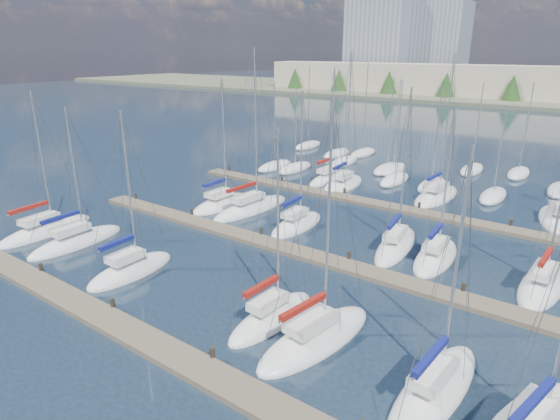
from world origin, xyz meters
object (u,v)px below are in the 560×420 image
Objects in this scene: sailboat_o at (343,184)px; sailboat_a at (46,230)px; sailboat_m at (542,285)px; sailboat_d at (272,317)px; sailboat_i at (251,208)px; sailboat_b at (77,242)px; sailboat_q at (557,219)px; sailboat_h at (222,204)px; sailboat_l at (436,257)px; sailboat_j at (297,224)px; sailboat_n at (328,179)px; sailboat_c at (131,270)px; sailboat_e at (316,338)px; sailboat_f at (435,389)px; sailboat_k at (396,245)px; sailboat_p at (436,196)px.

sailboat_o is 1.23× the size of sailboat_a.
sailboat_m is 17.79m from sailboat_d.
sailboat_i reaches higher than sailboat_o.
sailboat_q is at bearing 40.71° from sailboat_b.
sailboat_h is 1.04× the size of sailboat_a.
sailboat_l is 31.42m from sailboat_a.
sailboat_a reaches higher than sailboat_j.
sailboat_c is (1.16, -28.52, -0.02)m from sailboat_n.
sailboat_c is (7.66, -0.66, 0.01)m from sailboat_b.
sailboat_e is (19.35, -13.70, 0.01)m from sailboat_h.
sailboat_j is at bearing 33.97° from sailboat_a.
sailboat_l is (23.85, 13.83, 0.00)m from sailboat_b.
sailboat_m is at bearing -35.98° from sailboat_o.
sailboat_e is at bearing -60.63° from sailboat_n.
sailboat_b is 28.51m from sailboat_f.
sailboat_e is 26.42m from sailboat_a.
sailboat_c reaches higher than sailboat_d.
sailboat_f is at bearing -2.75° from sailboat_b.
sailboat_e reaches higher than sailboat_f.
sailboat_j is 14.87m from sailboat_d.
sailboat_o reaches higher than sailboat_j.
sailboat_b is at bearing -177.01° from sailboat_d.
sailboat_a reaches higher than sailboat_b.
sailboat_n is at bearing 90.50° from sailboat_c.
sailboat_j is 0.92× the size of sailboat_e.
sailboat_a is at bearing -152.22° from sailboat_q.
sailboat_q is (27.20, 14.33, -0.01)m from sailboat_h.
sailboat_k is at bearing 46.72° from sailboat_c.
sailboat_a reaches higher than sailboat_l.
sailboat_j is at bearing 71.17° from sailboat_c.
sailboat_l is 17.93m from sailboat_i.
sailboat_m is (24.36, -14.27, -0.02)m from sailboat_n.
sailboat_b is 19.06m from sailboat_d.
sailboat_q is at bearing 36.38° from sailboat_j.
sailboat_e is 0.88× the size of sailboat_o.
sailboat_m is (7.01, -0.24, -0.00)m from sailboat_l.
sailboat_m is at bearing 1.97° from sailboat_i.
sailboat_c is at bearing -141.98° from sailboat_l.
sailboat_e is (-6.37, 0.22, 0.00)m from sailboat_f.
sailboat_j reaches higher than sailboat_b.
sailboat_a is (-26.41, -0.24, -0.00)m from sailboat_e.
sailboat_h is 3.21m from sailboat_i.
sailboat_e is at bearing -119.73° from sailboat_m.
sailboat_p is 16.85m from sailboat_j.
sailboat_l is 0.95× the size of sailboat_j.
sailboat_i reaches higher than sailboat_l.
sailboat_j is at bearing 178.59° from sailboat_l.
sailboat_o is at bearing -21.67° from sailboat_n.
sailboat_p reaches higher than sailboat_h.
sailboat_d is at bearing -4.71° from sailboat_a.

